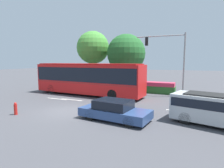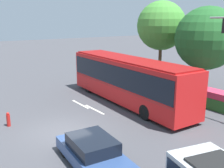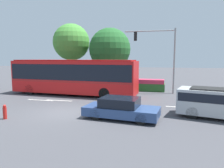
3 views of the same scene
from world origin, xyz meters
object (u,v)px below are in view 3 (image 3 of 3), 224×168
object	(u,v)px
city_bus	(73,75)
sedan_foreground	(121,109)
suv_left_lane	(220,101)
traffic_light_pole	(162,50)
street_tree_centre	(110,49)
fire_hydrant	(5,112)
street_tree_left	(71,42)

from	to	relation	value
city_bus	sedan_foreground	world-z (taller)	city_bus
suv_left_lane	traffic_light_pole	bearing A→B (deg)	126.09
city_bus	street_tree_centre	xyz separation A→B (m)	(1.93, 6.72, 2.75)
sedan_foreground	traffic_light_pole	xyz separation A→B (m)	(2.14, 10.03, 3.76)
traffic_light_pole	street_tree_centre	xyz separation A→B (m)	(-6.36, 3.50, 0.34)
sedan_foreground	street_tree_centre	size ratio (longest dim) A/B	0.63
fire_hydrant	street_tree_left	bearing A→B (deg)	100.18
street_tree_centre	fire_hydrant	distance (m)	16.12
city_bus	traffic_light_pole	size ratio (longest dim) A/B	1.92
city_bus	street_tree_centre	bearing A→B (deg)	-102.95
traffic_light_pole	fire_hydrant	world-z (taller)	traffic_light_pole
street_tree_left	fire_hydrant	xyz separation A→B (m)	(2.77, -15.43, -5.20)
sedan_foreground	traffic_light_pole	distance (m)	10.92
city_bus	street_tree_left	xyz separation A→B (m)	(-3.24, 6.80, 3.67)
suv_left_lane	street_tree_centre	xyz separation A→B (m)	(-9.92, 12.10, 3.65)
traffic_light_pole	street_tree_centre	bearing A→B (deg)	-28.83
traffic_light_pole	suv_left_lane	bearing A→B (deg)	112.49
city_bus	sedan_foreground	size ratio (longest dim) A/B	2.74
city_bus	street_tree_centre	size ratio (longest dim) A/B	1.72
suv_left_lane	traffic_light_pole	size ratio (longest dim) A/B	0.77
suv_left_lane	fire_hydrant	xyz separation A→B (m)	(-12.32, -3.25, -0.63)
suv_left_lane	street_tree_centre	size ratio (longest dim) A/B	0.69
suv_left_lane	street_tree_left	bearing A→B (deg)	154.70
sedan_foreground	traffic_light_pole	bearing A→B (deg)	83.67
sedan_foreground	street_tree_left	size ratio (longest dim) A/B	0.57
city_bus	fire_hydrant	distance (m)	8.78
city_bus	fire_hydrant	size ratio (longest dim) A/B	14.56
traffic_light_pole	fire_hydrant	bearing A→B (deg)	53.53
city_bus	sedan_foreground	bearing A→B (deg)	135.11
city_bus	suv_left_lane	distance (m)	13.04
street_tree_left	city_bus	bearing A→B (deg)	-64.50
traffic_light_pole	city_bus	bearing A→B (deg)	21.22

